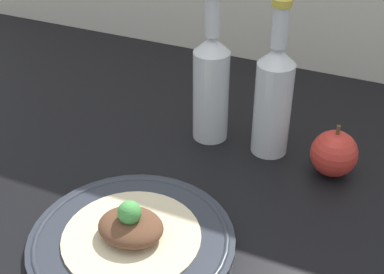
# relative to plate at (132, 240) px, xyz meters

# --- Properties ---
(ground_plane) EXTENTS (1.80, 1.10, 0.04)m
(ground_plane) POSITION_rel_plate_xyz_m (0.01, 0.15, -0.03)
(ground_plane) COLOR black
(plate) EXTENTS (0.30, 0.30, 0.02)m
(plate) POSITION_rel_plate_xyz_m (0.00, 0.00, 0.00)
(plate) COLOR #2D333D
(plate) RESTS_ON ground_plane
(plated_food) EXTENTS (0.20, 0.20, 0.06)m
(plated_food) POSITION_rel_plate_xyz_m (0.00, -0.00, 0.02)
(plated_food) COLOR beige
(plated_food) RESTS_ON plate
(cider_bottle_left) EXTENTS (0.07, 0.07, 0.28)m
(cider_bottle_left) POSITION_rel_plate_xyz_m (-0.01, 0.31, 0.10)
(cider_bottle_left) COLOR silver
(cider_bottle_left) RESTS_ON ground_plane
(cider_bottle_right) EXTENTS (0.07, 0.07, 0.28)m
(cider_bottle_right) POSITION_rel_plate_xyz_m (0.11, 0.31, 0.10)
(cider_bottle_right) COLOR silver
(cider_bottle_right) RESTS_ON ground_plane
(apple) EXTENTS (0.08, 0.08, 0.10)m
(apple) POSITION_rel_plate_xyz_m (0.23, 0.29, 0.03)
(apple) COLOR red
(apple) RESTS_ON ground_plane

